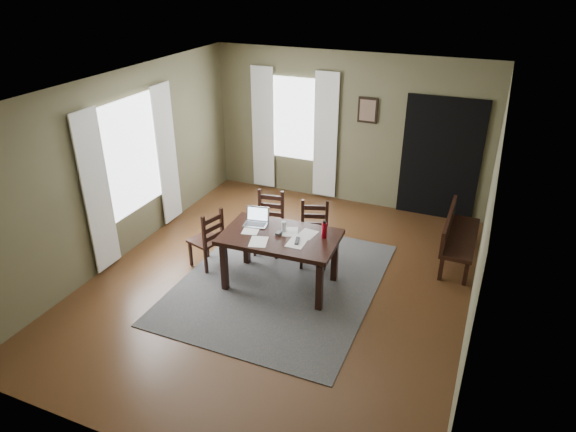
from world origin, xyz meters
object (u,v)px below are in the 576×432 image
at_px(dining_table, 280,241).
at_px(chair_end, 208,239).
at_px(water_bottle, 324,230).
at_px(chair_back_left, 269,224).
at_px(chair_back_right, 314,235).
at_px(bench, 456,234).
at_px(laptop, 257,220).

bearing_deg(dining_table, chair_end, 175.89).
bearing_deg(water_bottle, chair_back_left, 150.15).
xyz_separation_m(chair_end, chair_back_left, (0.62, 0.76, 0.02)).
bearing_deg(chair_back_right, bench, 6.03).
bearing_deg(chair_end, dining_table, 104.81).
relative_size(dining_table, laptop, 4.38).
relative_size(chair_back_left, bench, 0.69).
height_order(chair_back_left, chair_back_right, chair_back_left).
bearing_deg(water_bottle, laptop, 178.60).
relative_size(dining_table, chair_back_left, 1.67).
bearing_deg(laptop, dining_table, -33.62).
distance_m(chair_end, water_bottle, 1.77).
height_order(chair_end, laptop, laptop).
bearing_deg(chair_back_right, chair_back_left, 158.10).
height_order(chair_end, chair_back_left, chair_back_left).
xyz_separation_m(dining_table, laptop, (-0.44, 0.19, 0.15)).
relative_size(bench, laptop, 3.80).
distance_m(chair_end, chair_back_right, 1.54).
bearing_deg(chair_back_right, chair_end, -170.39).
distance_m(chair_back_right, bench, 2.08).
height_order(dining_table, water_bottle, water_bottle).
height_order(bench, water_bottle, water_bottle).
bearing_deg(water_bottle, bench, 42.05).
xyz_separation_m(dining_table, chair_back_left, (-0.53, 0.79, -0.22)).
relative_size(chair_end, chair_back_left, 0.96).
relative_size(chair_back_right, bench, 0.68).
bearing_deg(chair_back_right, dining_table, -124.04).
relative_size(chair_back_left, water_bottle, 3.88).
relative_size(chair_back_left, chair_back_right, 1.01).
bearing_deg(chair_back_left, laptop, -90.37).
height_order(chair_end, water_bottle, water_bottle).
height_order(chair_back_left, laptop, laptop).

